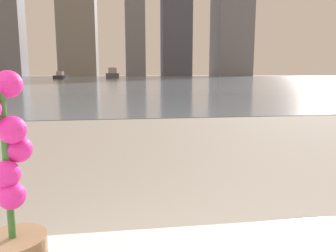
% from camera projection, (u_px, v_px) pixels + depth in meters
% --- Properties ---
extents(potted_orchid, '(0.11, 0.11, 0.37)m').
position_uv_depth(potted_orchid, '(12.00, 221.00, 0.55)').
color(potted_orchid, '#8C6B4C').
rests_on(potted_orchid, bathtub).
extents(harbor_water, '(180.00, 110.00, 0.01)m').
position_uv_depth(harbor_water, '(122.00, 79.00, 60.50)').
color(harbor_water, slate).
rests_on(harbor_water, ground_plane).
extents(harbor_boat_0, '(2.46, 5.63, 2.05)m').
position_uv_depth(harbor_boat_0, '(113.00, 74.00, 64.25)').
color(harbor_boat_0, '#4C4C51').
rests_on(harbor_boat_0, harbor_water).
extents(harbor_boat_3, '(1.84, 3.54, 1.26)m').
position_uv_depth(harbor_boat_3, '(60.00, 76.00, 54.51)').
color(harbor_boat_3, '#2D2D33').
rests_on(harbor_boat_3, harbor_water).
extents(skyline_tower_3, '(6.42, 13.69, 49.51)m').
position_uv_depth(skyline_tower_3, '(134.00, 3.00, 112.00)').
color(skyline_tower_3, slate).
rests_on(skyline_tower_3, ground_plane).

